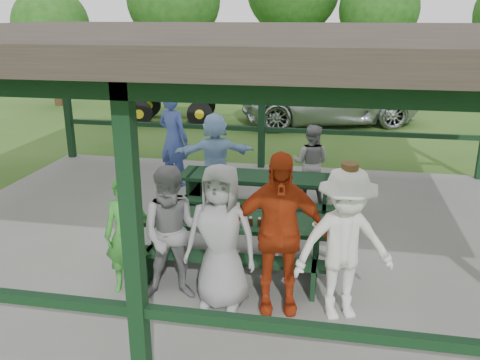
% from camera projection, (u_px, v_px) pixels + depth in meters
% --- Properties ---
extents(ground, '(90.00, 90.00, 0.00)m').
position_uv_depth(ground, '(227.00, 237.00, 8.42)').
color(ground, '#2D551A').
rests_on(ground, ground).
extents(concrete_slab, '(10.00, 8.00, 0.10)m').
position_uv_depth(concrete_slab, '(227.00, 234.00, 8.40)').
color(concrete_slab, slate).
rests_on(concrete_slab, ground).
extents(pavilion_structure, '(10.60, 8.60, 3.24)m').
position_uv_depth(pavilion_structure, '(226.00, 40.00, 7.43)').
color(pavilion_structure, black).
rests_on(pavilion_structure, concrete_slab).
extents(picnic_table_near, '(2.55, 1.39, 0.75)m').
position_uv_depth(picnic_table_near, '(237.00, 237.00, 7.05)').
color(picnic_table_near, black).
rests_on(picnic_table_near, concrete_slab).
extents(picnic_table_far, '(2.71, 1.39, 0.75)m').
position_uv_depth(picnic_table_far, '(258.00, 190.00, 8.92)').
color(picnic_table_far, black).
rests_on(picnic_table_far, concrete_slab).
extents(table_setting, '(2.36, 0.45, 0.10)m').
position_uv_depth(table_setting, '(237.00, 216.00, 6.99)').
color(table_setting, white).
rests_on(table_setting, picnic_table_near).
extents(contestant_green, '(0.62, 0.47, 1.53)m').
position_uv_depth(contestant_green, '(126.00, 235.00, 6.42)').
color(contestant_green, green).
rests_on(contestant_green, concrete_slab).
extents(contestant_grey_left, '(0.96, 0.82, 1.73)m').
position_uv_depth(contestant_grey_left, '(174.00, 234.00, 6.21)').
color(contestant_grey_left, gray).
rests_on(contestant_grey_left, concrete_slab).
extents(contestant_grey_mid, '(0.92, 0.64, 1.80)m').
position_uv_depth(contestant_grey_mid, '(221.00, 237.00, 6.04)').
color(contestant_grey_mid, gray).
rests_on(contestant_grey_mid, concrete_slab).
extents(contestant_red, '(1.23, 0.68, 1.98)m').
position_uv_depth(contestant_red, '(278.00, 233.00, 5.93)').
color(contestant_red, '#AE3311').
rests_on(contestant_red, concrete_slab).
extents(contestant_white_fedora, '(1.35, 1.04, 1.89)m').
position_uv_depth(contestant_white_fedora, '(344.00, 245.00, 5.79)').
color(contestant_white_fedora, white).
rests_on(contestant_white_fedora, concrete_slab).
extents(spectator_lblue, '(1.62, 0.94, 1.67)m').
position_uv_depth(spectator_lblue, '(215.00, 155.00, 9.77)').
color(spectator_lblue, '#99C1ED').
rests_on(spectator_lblue, concrete_slab).
extents(spectator_blue, '(0.85, 0.72, 1.97)m').
position_uv_depth(spectator_blue, '(173.00, 139.00, 10.41)').
color(spectator_blue, '#3B4E9A').
rests_on(spectator_blue, concrete_slab).
extents(spectator_grey, '(0.81, 0.68, 1.48)m').
position_uv_depth(spectator_grey, '(311.00, 163.00, 9.60)').
color(spectator_grey, gray).
rests_on(spectator_grey, concrete_slab).
extents(pickup_truck, '(6.45, 4.42, 1.64)m').
position_uv_depth(pickup_truck, '(330.00, 99.00, 16.90)').
color(pickup_truck, silver).
rests_on(pickup_truck, ground).
extents(farm_trailer, '(4.25, 2.27, 1.47)m').
position_uv_depth(farm_trailer, '(173.00, 100.00, 17.22)').
color(farm_trailer, navy).
rests_on(farm_trailer, ground).
extents(tree_mid, '(3.48, 3.48, 5.44)m').
position_uv_depth(tree_mid, '(379.00, 9.00, 22.20)').
color(tree_mid, '#372716').
rests_on(tree_mid, ground).
extents(tree_edge_left, '(2.90, 2.90, 4.53)m').
position_uv_depth(tree_edge_left, '(51.00, 26.00, 19.48)').
color(tree_edge_left, '#372716').
rests_on(tree_edge_left, ground).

